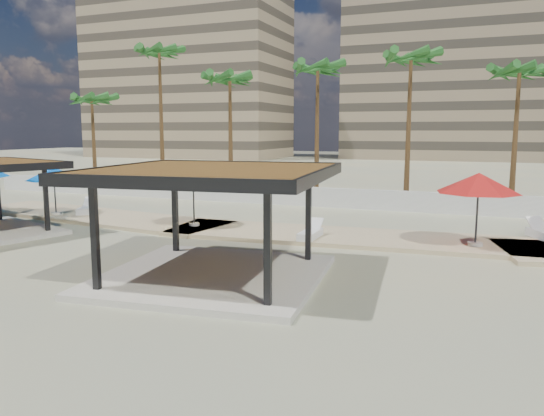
% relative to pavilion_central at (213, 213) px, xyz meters
% --- Properties ---
extents(ground, '(200.00, 200.00, 0.00)m').
position_rel_pavilion_central_xyz_m(ground, '(0.34, 0.67, -2.12)').
color(ground, tan).
rests_on(ground, ground).
extents(promenade, '(44.45, 7.97, 0.24)m').
position_rel_pavilion_central_xyz_m(promenade, '(2.34, 8.34, -2.06)').
color(promenade, '#C6B284').
rests_on(promenade, ground).
extents(boundary_wall, '(56.00, 0.30, 1.20)m').
position_rel_pavilion_central_xyz_m(boundary_wall, '(0.34, 16.67, -1.52)').
color(boundary_wall, silver).
rests_on(boundary_wall, ground).
extents(building_west, '(34.00, 16.00, 32.40)m').
position_rel_pavilion_central_xyz_m(building_west, '(-41.66, 68.67, 13.15)').
color(building_west, '#937F60').
rests_on(building_west, ground).
extents(building_mid, '(38.00, 16.00, 30.40)m').
position_rel_pavilion_central_xyz_m(building_mid, '(4.34, 78.67, 12.15)').
color(building_mid, '#847259').
rests_on(building_mid, ground).
extents(pavilion_central, '(7.71, 7.71, 3.55)m').
position_rel_pavilion_central_xyz_m(pavilion_central, '(0.00, 0.00, 0.00)').
color(pavilion_central, beige).
rests_on(pavilion_central, ground).
extents(umbrella_b, '(3.50, 3.50, 2.55)m').
position_rel_pavilion_central_xyz_m(umbrella_b, '(-4.91, 7.22, 0.25)').
color(umbrella_b, beige).
rests_on(umbrella_b, promenade).
extents(umbrella_c, '(3.89, 3.89, 2.88)m').
position_rel_pavilion_central_xyz_m(umbrella_c, '(7.63, 7.45, 0.53)').
color(umbrella_c, beige).
rests_on(umbrella_c, promenade).
extents(umbrella_f, '(3.16, 3.16, 2.57)m').
position_rel_pavilion_central_xyz_m(umbrella_f, '(-13.51, 7.35, 0.27)').
color(umbrella_f, beige).
rests_on(umbrella_f, promenade).
extents(lounger_a, '(1.51, 2.13, 0.78)m').
position_rel_pavilion_central_xyz_m(lounger_a, '(-12.42, 8.50, -1.75)').
color(lounger_a, white).
rests_on(lounger_a, promenade).
extents(lounger_b, '(0.64, 1.92, 0.72)m').
position_rel_pavilion_central_xyz_m(lounger_b, '(1.13, 6.52, -1.76)').
color(lounger_b, white).
rests_on(lounger_b, promenade).
extents(palm_a, '(3.00, 3.00, 7.86)m').
position_rel_pavilion_central_xyz_m(palm_a, '(-20.66, 18.97, 4.66)').
color(palm_a, brown).
rests_on(palm_a, ground).
extents(palm_b, '(3.00, 3.00, 11.19)m').
position_rel_pavilion_central_xyz_m(palm_b, '(-14.66, 19.37, 7.78)').
color(palm_b, brown).
rests_on(palm_b, ground).
extents(palm_c, '(3.00, 3.00, 8.98)m').
position_rel_pavilion_central_xyz_m(palm_c, '(-8.66, 18.77, 5.72)').
color(palm_c, brown).
rests_on(palm_c, ground).
extents(palm_d, '(3.00, 3.00, 9.50)m').
position_rel_pavilion_central_xyz_m(palm_d, '(-2.66, 19.57, 6.21)').
color(palm_d, brown).
rests_on(palm_d, ground).
extents(palm_e, '(3.00, 3.00, 9.83)m').
position_rel_pavilion_central_xyz_m(palm_e, '(3.34, 19.07, 6.52)').
color(palm_e, brown).
rests_on(palm_e, ground).
extents(palm_f, '(3.00, 3.00, 8.80)m').
position_rel_pavilion_central_xyz_m(palm_f, '(9.34, 19.27, 5.55)').
color(palm_f, brown).
rests_on(palm_f, ground).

